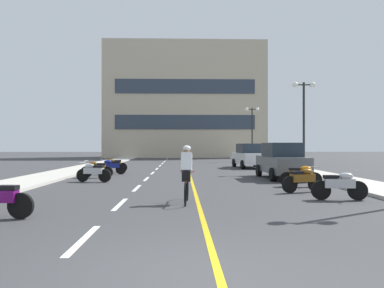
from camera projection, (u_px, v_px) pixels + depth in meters
ground_plane at (185, 170)px, 25.71m from camera, size 140.00×140.00×0.00m
curb_left at (91, 167)px, 28.50m from camera, size 2.40×72.00×0.12m
curb_right at (277, 166)px, 28.92m from camera, size 2.40×72.00×0.12m
lane_dash_0 at (83, 239)px, 6.66m from camera, size 0.14×2.20×0.01m
lane_dash_1 at (120, 204)px, 10.66m from camera, size 0.14×2.20×0.01m
lane_dash_2 at (137, 188)px, 14.66m from camera, size 0.14×2.20×0.01m
lane_dash_3 at (146, 179)px, 18.66m from camera, size 0.14×2.20×0.01m
lane_dash_4 at (153, 173)px, 22.66m from camera, size 0.14×2.20×0.01m
lane_dash_5 at (157, 169)px, 26.65m from camera, size 0.14×2.20×0.01m
lane_dash_6 at (160, 166)px, 30.65m from camera, size 0.14×2.20×0.01m
lane_dash_7 at (163, 163)px, 34.65m from camera, size 0.14×2.20×0.01m
lane_dash_8 at (164, 161)px, 38.65m from camera, size 0.14×2.20×0.01m
lane_dash_9 at (166, 160)px, 42.65m from camera, size 0.14×2.20×0.01m
lane_dash_10 at (167, 159)px, 46.65m from camera, size 0.14×2.20×0.01m
lane_dash_11 at (168, 158)px, 50.64m from camera, size 0.14×2.20×0.01m
centre_line_yellow at (188, 167)px, 28.72m from camera, size 0.12×66.00×0.01m
office_building at (185, 101)px, 52.99m from camera, size 22.31×6.62×16.01m
street_lamp_mid at (304, 106)px, 23.11m from camera, size 1.46×0.36×5.52m
street_lamp_far at (252, 122)px, 38.94m from camera, size 1.46×0.36×5.53m
parked_car_near at (282, 161)px, 18.84m from camera, size 2.00×4.24×1.82m
parked_car_mid at (249, 156)px, 27.83m from camera, size 2.18×4.32×1.82m
motorcycle_1 at (340, 185)px, 11.45m from camera, size 1.70×0.60×0.92m
motorcycle_2 at (303, 179)px, 13.34m from camera, size 1.65×0.77×0.92m
motorcycle_3 at (301, 175)px, 15.13m from camera, size 1.69×0.61×0.92m
motorcycle_4 at (93, 172)px, 17.11m from camera, size 1.68×0.66×0.92m
motorcycle_5 at (96, 169)px, 19.23m from camera, size 1.70×0.60×0.92m
motorcycle_6 at (111, 166)px, 21.41m from camera, size 1.63×0.81×0.92m
motorcycle_7 at (113, 165)px, 23.20m from camera, size 1.69×0.62×0.92m
cyclist_rider at (186, 173)px, 10.91m from camera, size 0.42×1.77×1.71m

